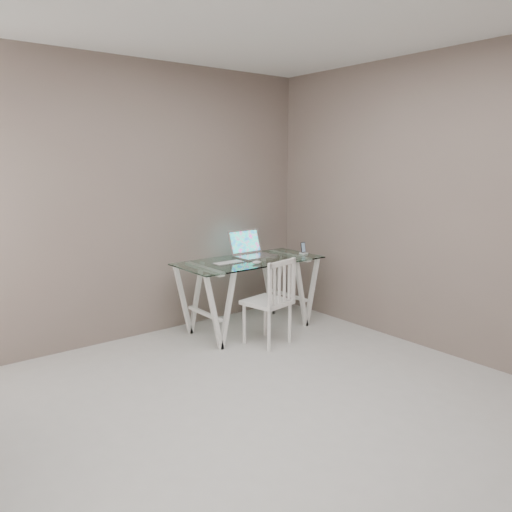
{
  "coord_description": "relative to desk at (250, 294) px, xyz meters",
  "views": [
    {
      "loc": [
        -2.06,
        -2.3,
        1.74
      ],
      "look_at": [
        0.83,
        1.38,
        0.85
      ],
      "focal_mm": 35.0,
      "sensor_mm": 36.0,
      "label": 1
    }
  ],
  "objects": [
    {
      "name": "chair",
      "position": [
        -0.1,
        -0.49,
        0.08
      ],
      "size": [
        0.45,
        0.45,
        0.85
      ],
      "rotation": [
        0.0,
        0.0,
        0.18
      ],
      "color": "white",
      "rests_on": "ground"
    },
    {
      "name": "phone_dock",
      "position": [
        0.68,
        -0.09,
        0.4
      ],
      "size": [
        0.07,
        0.07,
        0.13
      ],
      "color": "white",
      "rests_on": "desk"
    },
    {
      "name": "desk",
      "position": [
        0.0,
        0.0,
        0.0
      ],
      "size": [
        1.5,
        0.7,
        0.75
      ],
      "color": "silver",
      "rests_on": "ground"
    },
    {
      "name": "laptop",
      "position": [
        0.15,
        0.17,
        0.43
      ],
      "size": [
        0.4,
        0.37,
        0.27
      ],
      "color": "silver",
      "rests_on": "desk"
    },
    {
      "name": "room",
      "position": [
        -1.05,
        -1.66,
        1.33
      ],
      "size": [
        4.5,
        4.52,
        2.71
      ],
      "color": "#B8B5B0",
      "rests_on": "ground"
    },
    {
      "name": "mouse",
      "position": [
        -0.06,
        -0.2,
        0.38
      ],
      "size": [
        0.1,
        0.06,
        0.03
      ],
      "primitive_type": "ellipsoid",
      "color": "white",
      "rests_on": "desk"
    },
    {
      "name": "keyboard",
      "position": [
        -0.26,
        0.0,
        0.37
      ],
      "size": [
        0.31,
        0.13,
        0.01
      ],
      "primitive_type": "cube",
      "color": "silver",
      "rests_on": "desk"
    }
  ]
}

